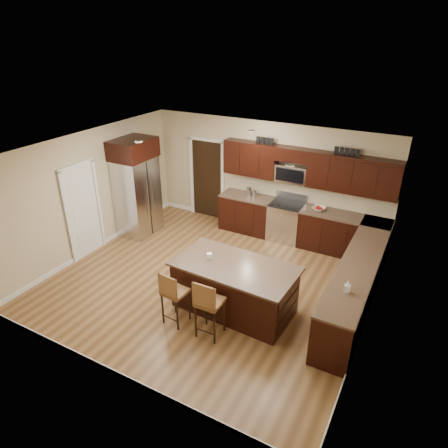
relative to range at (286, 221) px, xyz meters
The scene contains 22 objects.
floor 2.59m from the range, 105.51° to the right, with size 6.00×6.00×0.00m, color brown.
ceiling 3.38m from the range, 105.51° to the right, with size 6.00×6.00×0.00m, color silver.
wall_back 1.15m from the range, 156.28° to the left, with size 6.00×6.00×0.00m, color #C6B58F.
wall_left 4.51m from the range, 146.33° to the right, with size 5.50×5.50×0.00m, color #C6B58F.
wall_right 3.49m from the range, 46.57° to the right, with size 5.50×5.50×0.00m, color #C6B58F.
base_cabinets 1.58m from the range, 39.46° to the right, with size 4.02×3.96×0.92m.
upper_cabinets 1.42m from the range, 20.23° to the left, with size 4.00×0.33×0.80m.
range is the anchor object (origin of this frame).
microwave 1.16m from the range, 90.00° to the left, with size 0.76×0.31×0.40m, color silver.
doorway 2.41m from the range, behind, with size 0.85×0.03×2.06m, color black.
pantry_door 4.61m from the range, 143.07° to the right, with size 0.03×0.80×2.04m, color white.
letter_decor 1.84m from the range, 31.31° to the left, with size 2.20×0.03×0.15m, color black, non-canonical shape.
island 2.97m from the range, 87.30° to the right, with size 2.20×1.22×0.92m.
stool_left 3.85m from the range, 98.76° to the right, with size 0.41×0.41×1.02m.
stool_mid 3.82m from the range, 88.52° to the right, with size 0.41×0.41×1.08m.
refrigerator 3.65m from the range, 157.43° to the right, with size 0.79×1.01×2.35m.
floor_mat 1.43m from the range, 111.43° to the right, with size 0.97×0.65×0.01m, color brown.
fruit_bowl 0.88m from the range, ahead, with size 0.29×0.29×0.07m, color silver.
soap_bottle 3.51m from the range, 54.35° to the right, with size 0.09×0.09×0.19m, color #B2B2B2.
canister_tall 1.14m from the range, behind, with size 0.12×0.12×0.23m, color silver.
canister_short 1.00m from the range, behind, with size 0.11×0.11×0.18m, color silver.
island_jar 3.03m from the range, 96.92° to the right, with size 0.10×0.10×0.10m, color white.
Camera 1 is at (3.45, -5.74, 4.61)m, focal length 32.00 mm.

